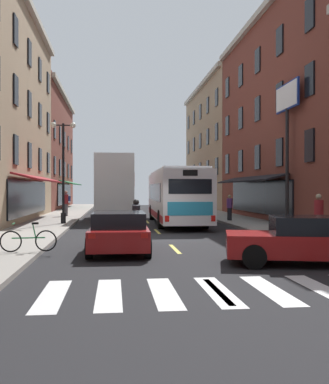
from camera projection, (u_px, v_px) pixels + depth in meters
ground_plane at (164, 239)px, 19.12m from camera, size 34.80×80.00×0.10m
lane_centre_dashes at (164, 239)px, 18.87m from camera, size 0.14×73.90×0.01m
crosswalk_near at (218, 291)px, 9.18m from camera, size 7.10×2.80×0.01m
sidewalk_left at (21, 238)px, 18.46m from camera, size 3.00×80.00×0.14m
sidewalk_right at (297, 235)px, 19.77m from camera, size 3.00×80.00×0.14m
billboard_sign at (287, 117)px, 23.92m from camera, size 0.40×2.99×7.58m
transit_bus at (176, 196)px, 26.99m from camera, size 2.81×11.78×3.21m
box_truck at (115, 188)px, 30.50m from camera, size 2.53×8.21×4.25m
sedan_near at (114, 204)px, 40.03m from camera, size 1.95×4.40×1.49m
sedan_mid at (119, 231)px, 14.94m from camera, size 2.03×4.53×1.32m
sedan_far at (314, 240)px, 12.38m from camera, size 4.95×2.85×1.33m
motorcycle_rider at (136, 222)px, 18.97m from camera, size 0.62×2.07×1.66m
bicycle_near at (29, 240)px, 13.94m from camera, size 1.71×0.48×0.91m
pedestrian_near at (66, 203)px, 32.36m from camera, size 0.53×0.41×1.83m
pedestrian_mid at (230, 207)px, 28.04m from camera, size 0.36×0.36×1.59m
pedestrian_far at (319, 215)px, 17.70m from camera, size 0.36×0.36×1.76m
street_lamp_twin at (63, 168)px, 25.51m from camera, size 1.42×0.32×5.73m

